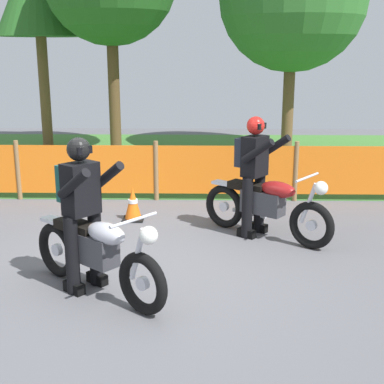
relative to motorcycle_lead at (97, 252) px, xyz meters
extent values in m
cube|color=#5B5B60|center=(0.31, 0.64, -0.48)|extent=(24.00, 24.00, 0.02)
cube|color=#427A33|center=(0.31, 7.51, -0.47)|extent=(24.00, 7.47, 0.01)
cylinder|color=olive|center=(-2.11, 3.78, 0.05)|extent=(0.08, 0.08, 1.05)
cylinder|color=olive|center=(0.31, 3.78, 0.05)|extent=(0.08, 0.08, 1.05)
cylinder|color=olive|center=(2.74, 3.78, 0.05)|extent=(0.08, 0.08, 1.05)
cube|color=orange|center=(-0.90, 3.78, 0.07)|extent=(2.34, 0.02, 0.85)
cube|color=orange|center=(1.52, 3.78, 0.07)|extent=(2.34, 0.02, 0.85)
cube|color=orange|center=(3.95, 3.78, 0.07)|extent=(2.34, 0.02, 0.85)
cylinder|color=brown|center=(-3.15, 9.27, 0.97)|extent=(0.28, 0.28, 2.90)
cylinder|color=brown|center=(-1.08, 8.08, 1.08)|extent=(0.28, 0.28, 3.11)
cylinder|color=brown|center=(3.24, 8.20, 0.80)|extent=(0.28, 0.28, 2.55)
torus|color=black|center=(0.53, -0.45, -0.15)|extent=(0.57, 0.50, 0.65)
cylinder|color=silver|center=(0.53, -0.45, -0.15)|extent=(0.15, 0.14, 0.14)
torus|color=black|center=(-0.56, 0.46, -0.15)|extent=(0.57, 0.50, 0.65)
cylinder|color=silver|center=(-0.56, 0.46, -0.15)|extent=(0.15, 0.14, 0.14)
cube|color=#38383D|center=(-0.05, 0.04, 0.03)|extent=(0.62, 0.58, 0.32)
ellipsoid|color=#B7B7C1|center=(0.13, -0.11, 0.26)|extent=(0.56, 0.52, 0.22)
cube|color=black|center=(-0.25, 0.20, 0.22)|extent=(0.58, 0.53, 0.10)
cube|color=silver|center=(-0.56, 0.46, 0.20)|extent=(0.38, 0.36, 0.04)
cylinder|color=silver|center=(0.49, -0.41, 0.14)|extent=(0.22, 0.19, 0.58)
sphere|color=white|center=(0.61, -0.51, 0.38)|extent=(0.26, 0.26, 0.18)
cylinder|color=silver|center=(0.46, -0.38, 0.49)|extent=(0.41, 0.49, 0.03)
cylinder|color=silver|center=(-0.19, 0.34, -0.22)|extent=(0.47, 0.41, 0.07)
torus|color=black|center=(2.57, 1.43, -0.15)|extent=(0.58, 0.48, 0.65)
cylinder|color=silver|center=(2.57, 1.43, -0.15)|extent=(0.15, 0.13, 0.14)
torus|color=black|center=(1.44, 2.28, -0.15)|extent=(0.58, 0.48, 0.65)
cylinder|color=silver|center=(1.44, 2.28, -0.15)|extent=(0.15, 0.13, 0.14)
cube|color=#38383D|center=(1.96, 1.89, 0.03)|extent=(0.63, 0.56, 0.32)
ellipsoid|color=maroon|center=(2.15, 1.75, 0.25)|extent=(0.56, 0.51, 0.22)
cube|color=black|center=(1.76, 2.04, 0.22)|extent=(0.58, 0.52, 0.10)
cube|color=silver|center=(1.44, 2.28, 0.20)|extent=(0.39, 0.35, 0.04)
cylinder|color=silver|center=(2.52, 1.46, 0.14)|extent=(0.22, 0.19, 0.57)
sphere|color=white|center=(2.65, 1.37, 0.37)|extent=(0.25, 0.25, 0.18)
cylinder|color=silver|center=(2.48, 1.49, 0.48)|extent=(0.39, 0.50, 0.03)
cylinder|color=silver|center=(1.81, 2.18, -0.22)|extent=(0.48, 0.39, 0.07)
cylinder|color=black|center=(-0.07, 0.26, -0.04)|extent=(0.21, 0.21, 0.86)
cube|color=black|center=(-0.07, 0.26, -0.41)|extent=(0.27, 0.25, 0.12)
cylinder|color=black|center=(-0.27, 0.01, -0.04)|extent=(0.21, 0.21, 0.86)
cube|color=black|center=(-0.27, 0.01, -0.41)|extent=(0.27, 0.25, 0.12)
cube|color=black|center=(-0.17, 0.14, 0.67)|extent=(0.41, 0.43, 0.56)
cylinder|color=black|center=(0.11, 0.19, 0.79)|extent=(0.44, 0.39, 0.38)
cylinder|color=black|center=(-0.17, -0.15, 0.79)|extent=(0.44, 0.39, 0.38)
sphere|color=black|center=(-0.17, 0.14, 1.09)|extent=(0.35, 0.35, 0.25)
cube|color=black|center=(-0.09, 0.07, 1.09)|extent=(0.14, 0.16, 0.08)
cube|color=#194C47|center=(-0.30, 0.25, 0.71)|extent=(0.30, 0.32, 0.40)
cylinder|color=black|center=(1.94, 2.11, -0.04)|extent=(0.21, 0.21, 0.86)
cube|color=black|center=(1.94, 2.11, -0.41)|extent=(0.27, 0.25, 0.12)
cylinder|color=black|center=(1.75, 1.85, -0.04)|extent=(0.21, 0.21, 0.86)
cube|color=black|center=(1.75, 1.85, -0.41)|extent=(0.27, 0.25, 0.12)
cube|color=black|center=(1.84, 1.98, 0.67)|extent=(0.41, 0.43, 0.56)
cylinder|color=black|center=(2.12, 2.04, 0.79)|extent=(0.44, 0.37, 0.38)
cylinder|color=black|center=(1.85, 1.69, 0.79)|extent=(0.44, 0.37, 0.38)
sphere|color=red|center=(1.84, 1.98, 1.09)|extent=(0.35, 0.35, 0.25)
cube|color=black|center=(1.92, 1.92, 1.09)|extent=(0.13, 0.16, 0.08)
cube|color=#1E232D|center=(1.71, 2.08, 0.71)|extent=(0.30, 0.32, 0.40)
cube|color=black|center=(0.05, 2.61, -0.46)|extent=(0.32, 0.32, 0.03)
cone|color=orange|center=(0.05, 2.61, -0.19)|extent=(0.26, 0.26, 0.50)
cylinder|color=white|center=(0.05, 2.61, -0.17)|extent=(0.15, 0.15, 0.06)
camera|label=1|loc=(1.13, -5.36, 2.09)|focal=50.40mm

